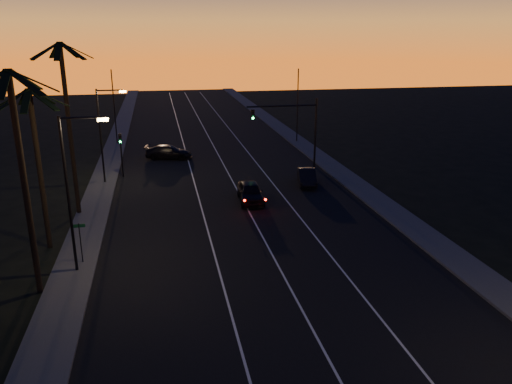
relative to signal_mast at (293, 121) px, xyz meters
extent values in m
cube|color=black|center=(-7.14, -9.99, -4.78)|extent=(20.00, 170.00, 0.01)
cube|color=#3D3D3A|center=(-18.34, -9.99, -4.70)|extent=(2.40, 170.00, 0.16)
cube|color=#3D3D3A|center=(4.06, -9.99, -4.70)|extent=(2.40, 170.00, 0.16)
cube|color=silver|center=(-10.14, -9.99, -4.76)|extent=(0.12, 160.00, 0.01)
cube|color=silver|center=(-6.64, -9.99, -4.76)|extent=(0.12, 160.00, 0.01)
cube|color=silver|center=(-3.14, -9.99, -4.76)|extent=(0.12, 160.00, 0.01)
cylinder|color=black|center=(-19.74, -21.99, 0.97)|extent=(0.32, 0.32, 11.50)
cube|color=black|center=(-18.71, -21.73, 6.15)|extent=(2.18, 0.92, 1.18)
cube|color=black|center=(-19.30, -21.03, 6.15)|extent=(1.25, 2.12, 1.18)
cube|color=black|center=(-20.22, -21.05, 6.15)|extent=(1.34, 2.09, 1.18)
cube|color=black|center=(-19.71, -23.05, 6.15)|extent=(0.45, 2.16, 1.18)
cube|color=black|center=(-18.89, -22.63, 6.15)|extent=(1.95, 1.61, 1.18)
cylinder|color=black|center=(-20.34, -15.99, 0.22)|extent=(0.32, 0.32, 10.00)
cube|color=black|center=(-19.31, -15.73, 4.65)|extent=(2.18, 0.92, 1.18)
cube|color=black|center=(-19.90, -15.03, 4.65)|extent=(1.25, 2.12, 1.18)
cube|color=black|center=(-20.82, -15.05, 4.65)|extent=(1.34, 2.09, 1.18)
cube|color=black|center=(-21.37, -15.78, 4.65)|extent=(2.18, 0.82, 1.18)
cube|color=black|center=(-21.15, -16.67, 4.65)|extent=(1.90, 1.69, 1.18)
cube|color=black|center=(-20.31, -17.05, 4.65)|extent=(0.45, 2.16, 1.18)
cube|color=black|center=(-19.49, -16.63, 4.65)|extent=(1.95, 1.61, 1.18)
cylinder|color=black|center=(-19.34, -9.99, 1.47)|extent=(0.32, 0.32, 12.50)
cube|color=black|center=(-18.31, -9.73, 7.15)|extent=(2.18, 0.92, 1.18)
cube|color=black|center=(-18.90, -9.03, 7.15)|extent=(1.25, 2.12, 1.18)
cube|color=black|center=(-19.82, -9.05, 7.15)|extent=(1.34, 2.09, 1.18)
cube|color=black|center=(-20.37, -9.78, 7.15)|extent=(2.18, 0.82, 1.18)
cube|color=black|center=(-20.15, -10.67, 7.15)|extent=(1.90, 1.69, 1.18)
cube|color=black|center=(-19.31, -11.05, 7.15)|extent=(0.45, 2.16, 1.18)
cube|color=black|center=(-18.49, -10.63, 7.15)|extent=(1.95, 1.61, 1.18)
cylinder|color=black|center=(-18.14, -19.99, -0.28)|extent=(0.16, 0.16, 9.00)
cylinder|color=black|center=(-17.04, -19.99, 4.07)|extent=(2.20, 0.12, 0.12)
cube|color=#E7B75C|center=(-15.94, -19.99, 3.94)|extent=(0.55, 0.26, 0.16)
cylinder|color=black|center=(-18.14, -1.99, -0.53)|extent=(0.16, 0.16, 8.50)
cylinder|color=black|center=(-17.04, -1.99, 3.57)|extent=(2.20, 0.12, 0.12)
cube|color=#E7B75C|center=(-15.94, -1.99, 3.44)|extent=(0.55, 0.26, 0.16)
cylinder|color=black|center=(-17.94, -18.99, -3.48)|extent=(0.06, 0.06, 2.60)
cube|color=#0B451F|center=(-17.94, -18.99, -2.33)|extent=(0.70, 0.03, 0.20)
cylinder|color=black|center=(2.36, 0.01, -1.28)|extent=(0.20, 0.20, 7.00)
cylinder|color=black|center=(-1.14, 0.01, 1.52)|extent=(7.00, 0.16, 0.16)
cube|color=black|center=(-4.04, 0.01, 0.77)|extent=(0.32, 0.28, 1.00)
sphere|color=black|center=(-4.04, -0.16, 1.09)|extent=(0.20, 0.20, 0.20)
sphere|color=black|center=(-4.04, -0.16, 0.77)|extent=(0.20, 0.20, 0.20)
sphere|color=#14FF59|center=(-4.04, -0.16, 0.45)|extent=(0.20, 0.20, 0.20)
cylinder|color=black|center=(-16.64, 0.01, -2.68)|extent=(0.14, 0.14, 4.20)
cube|color=black|center=(-16.64, 0.01, -1.08)|extent=(0.28, 0.25, 0.90)
sphere|color=black|center=(-16.64, -0.14, -0.80)|extent=(0.18, 0.18, 0.18)
sphere|color=black|center=(-16.64, -0.14, -1.08)|extent=(0.18, 0.18, 0.18)
sphere|color=#14FF59|center=(-16.64, -0.14, -1.36)|extent=(0.18, 0.18, 0.18)
cylinder|color=black|center=(-18.14, 15.01, -0.28)|extent=(0.14, 0.14, 9.00)
cylinder|color=black|center=(3.86, 12.01, -0.28)|extent=(0.14, 0.14, 9.00)
imported|color=black|center=(-6.08, -9.58, -3.98)|extent=(2.13, 4.76, 1.59)
sphere|color=#FF0F05|center=(-7.03, -12.32, -3.72)|extent=(0.18, 0.18, 0.18)
sphere|color=#FF0F05|center=(-5.44, -12.40, -3.72)|extent=(0.18, 0.18, 0.18)
imported|color=black|center=(-0.19, -5.85, -4.07)|extent=(2.32, 4.48, 1.41)
imported|color=black|center=(-12.13, 6.38, -4.04)|extent=(5.38, 3.18, 1.46)
camera|label=1|loc=(-13.09, -47.33, 8.31)|focal=35.00mm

